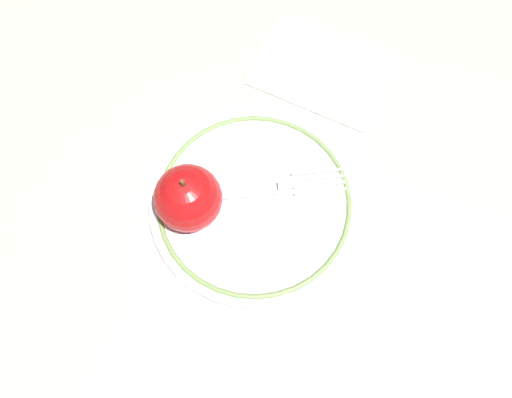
{
  "coord_description": "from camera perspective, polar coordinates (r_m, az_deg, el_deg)",
  "views": [
    {
      "loc": [
        0.18,
        0.07,
        0.53
      ],
      "look_at": [
        0.0,
        0.0,
        0.03
      ],
      "focal_mm": 35.0,
      "sensor_mm": 36.0,
      "label": 1
    }
  ],
  "objects": [
    {
      "name": "napkin_folded",
      "position": [
        0.65,
        7.55,
        14.37
      ],
      "size": [
        0.13,
        0.17,
        0.01
      ],
      "primitive_type": "cube",
      "rotation": [
        0.0,
        0.0,
        -0.08
      ],
      "color": "white",
      "rests_on": "ground_plane"
    },
    {
      "name": "plate",
      "position": [
        0.56,
        0.0,
        -1.0
      ],
      "size": [
        0.24,
        0.24,
        0.01
      ],
      "color": "white",
      "rests_on": "ground_plane"
    },
    {
      "name": "apple_red_whole",
      "position": [
        0.52,
        -7.75,
        0.09
      ],
      "size": [
        0.07,
        0.07,
        0.08
      ],
      "color": "red",
      "rests_on": "plate"
    },
    {
      "name": "ground_plane",
      "position": [
        0.57,
        -0.2,
        -0.71
      ],
      "size": [
        2.0,
        2.0,
        0.0
      ],
      "primitive_type": "plane",
      "color": "#AFAD9C"
    },
    {
      "name": "fork",
      "position": [
        0.56,
        1.18,
        1.39
      ],
      "size": [
        0.09,
        0.16,
        0.0
      ],
      "rotation": [
        0.0,
        0.0,
        2.05
      ],
      "color": "silver",
      "rests_on": "plate"
    }
  ]
}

